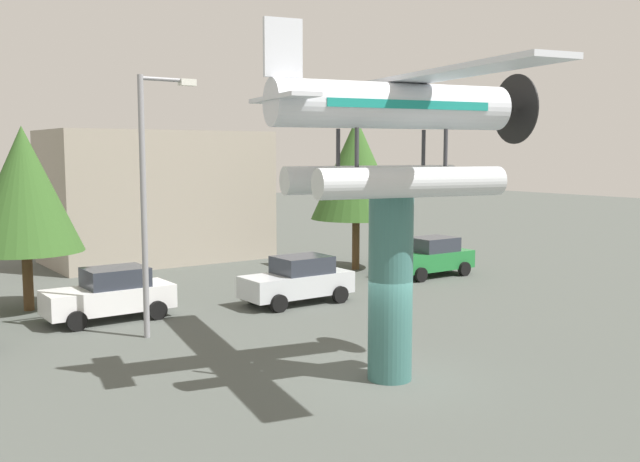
# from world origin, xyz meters

# --- Properties ---
(ground_plane) EXTENTS (140.00, 140.00, 0.00)m
(ground_plane) POSITION_xyz_m (0.00, 0.00, 0.00)
(ground_plane) COLOR #4C514C
(display_pedestal) EXTENTS (1.10, 1.10, 4.60)m
(display_pedestal) POSITION_xyz_m (0.00, 0.00, 2.30)
(display_pedestal) COLOR #386B66
(display_pedestal) RESTS_ON ground
(floatplane_monument) EXTENTS (7.14, 10.41, 4.00)m
(floatplane_monument) POSITION_xyz_m (0.13, -0.03, 6.27)
(floatplane_monument) COLOR silver
(floatplane_monument) RESTS_ON display_pedestal
(car_mid_white) EXTENTS (4.20, 2.02, 1.76)m
(car_mid_white) POSITION_xyz_m (-3.49, 10.27, 0.88)
(car_mid_white) COLOR white
(car_mid_white) RESTS_ON ground
(car_far_silver) EXTENTS (4.20, 2.02, 1.76)m
(car_far_silver) POSITION_xyz_m (3.14, 8.84, 0.88)
(car_far_silver) COLOR silver
(car_far_silver) RESTS_ON ground
(car_distant_green) EXTENTS (4.20, 2.02, 1.76)m
(car_distant_green) POSITION_xyz_m (11.30, 10.27, 0.88)
(car_distant_green) COLOR #237A38
(car_distant_green) RESTS_ON ground
(streetlight_primary) EXTENTS (1.84, 0.28, 7.90)m
(streetlight_primary) POSITION_xyz_m (-3.19, 7.36, 4.59)
(streetlight_primary) COLOR gray
(streetlight_primary) RESTS_ON ground
(storefront_building) EXTENTS (10.91, 5.77, 6.67)m
(storefront_building) POSITION_xyz_m (3.15, 22.00, 3.33)
(storefront_building) COLOR #9E9384
(storefront_building) RESTS_ON ground
(tree_east) EXTENTS (3.99, 3.99, 6.55)m
(tree_east) POSITION_xyz_m (-5.38, 13.39, 4.32)
(tree_east) COLOR brown
(tree_east) RESTS_ON ground
(tree_center_back) EXTENTS (4.30, 4.30, 7.23)m
(tree_center_back) POSITION_xyz_m (9.69, 13.68, 4.82)
(tree_center_back) COLOR brown
(tree_center_back) RESTS_ON ground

